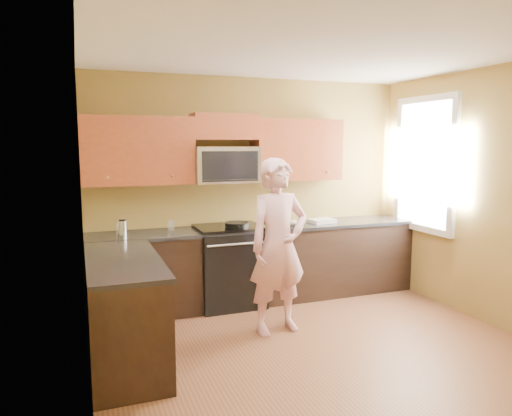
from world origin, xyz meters
name	(u,v)px	position (x,y,z in m)	size (l,w,h in m)	color
floor	(327,357)	(0.00, 0.00, 0.00)	(4.00, 4.00, 0.00)	brown
ceiling	(334,46)	(0.00, 0.00, 2.70)	(4.00, 4.00, 0.00)	white
wall_back	(251,188)	(0.00, 2.00, 1.35)	(4.00, 4.00, 0.00)	olive
wall_left	(84,222)	(-2.00, 0.00, 1.35)	(4.00, 4.00, 0.00)	olive
wall_right	(506,199)	(2.00, 0.00, 1.35)	(4.00, 4.00, 0.00)	olive
cabinet_back_run	(260,265)	(0.00, 1.70, 0.44)	(4.00, 0.60, 0.88)	black
cabinet_left_run	(124,311)	(-1.70, 0.60, 0.44)	(0.60, 1.60, 0.88)	black
countertop_back	(260,228)	(0.00, 1.69, 0.90)	(4.00, 0.62, 0.04)	black
countertop_left	(123,260)	(-1.69, 0.60, 0.90)	(0.62, 1.60, 0.04)	black
stove	(229,266)	(-0.40, 1.68, 0.47)	(0.76, 0.65, 0.95)	black
microwave	(225,182)	(-0.40, 1.80, 1.45)	(0.76, 0.40, 0.42)	silver
upper_cab_left	(139,185)	(-1.39, 1.83, 1.45)	(1.22, 0.33, 0.75)	brown
upper_cab_right	(296,180)	(0.54, 1.83, 1.45)	(1.12, 0.33, 0.75)	brown
upper_cab_over_mw	(224,127)	(-0.40, 1.83, 2.10)	(0.76, 0.33, 0.30)	brown
window	(425,164)	(1.98, 1.20, 1.65)	(0.06, 1.06, 1.66)	white
woman	(278,246)	(-0.17, 0.73, 0.88)	(0.65, 0.42, 1.77)	pink
frying_pan	(237,228)	(-0.34, 1.54, 0.95)	(0.28, 0.49, 0.06)	black
butter_tub	(262,229)	(-0.05, 1.50, 0.92)	(0.12, 0.12, 0.09)	yellow
toast_slice	(285,226)	(0.26, 1.55, 0.93)	(0.11, 0.11, 0.01)	#B27F47
napkin_a	(283,224)	(0.25, 1.58, 0.95)	(0.11, 0.12, 0.06)	silver
napkin_b	(294,223)	(0.40, 1.61, 0.95)	(0.12, 0.13, 0.07)	silver
dish_towel	(322,221)	(0.81, 1.66, 0.95)	(0.30, 0.24, 0.05)	white
travel_mug	(123,235)	(-1.59, 1.71, 0.92)	(0.08, 0.08, 0.17)	silver
glass_a	(119,228)	(-1.62, 1.81, 0.98)	(0.07, 0.07, 0.12)	silver
glass_b	(171,225)	(-1.05, 1.80, 0.98)	(0.07, 0.07, 0.12)	silver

